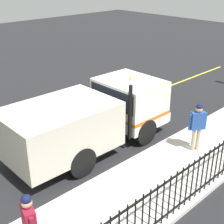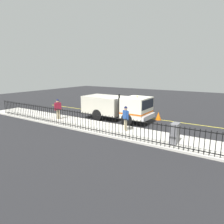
{
  "view_description": "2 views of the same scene",
  "coord_description": "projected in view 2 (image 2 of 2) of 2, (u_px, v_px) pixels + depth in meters",
  "views": [
    {
      "loc": [
        7.57,
        -7.26,
        5.85
      ],
      "look_at": [
        0.54,
        -0.56,
        1.48
      ],
      "focal_mm": 51.69,
      "sensor_mm": 36.0,
      "label": 1
    },
    {
      "loc": [
        14.26,
        7.87,
        4.2
      ],
      "look_at": [
        1.57,
        -0.38,
        1.05
      ],
      "focal_mm": 32.25,
      "sensor_mm": 36.0,
      "label": 2
    }
  ],
  "objects": [
    {
      "name": "utility_cabinet",
      "position": [
        175.0,
        133.0,
        11.41
      ],
      "size": [
        0.74,
        0.4,
        1.15
      ],
      "primitive_type": "cube",
      "color": "slate",
      "rests_on": "sidewalk_slab"
    },
    {
      "name": "ground_plane",
      "position": [
        126.0,
        122.0,
        16.76
      ],
      "size": [
        56.9,
        56.9,
        0.0
      ],
      "primitive_type": "plane",
      "color": "#232326",
      "rests_on": "ground"
    },
    {
      "name": "traffic_cone",
      "position": [
        158.0,
        116.0,
        17.26
      ],
      "size": [
        0.48,
        0.48,
        0.69
      ],
      "primitive_type": "cone",
      "color": "orange",
      "rests_on": "ground"
    },
    {
      "name": "lane_marking",
      "position": [
        137.0,
        117.0,
        18.53
      ],
      "size": [
        0.12,
        23.28,
        0.01
      ],
      "primitive_type": "cube",
      "color": "yellow",
      "rests_on": "ground"
    },
    {
      "name": "worker_standing",
      "position": [
        126.0,
        116.0,
        13.65
      ],
      "size": [
        0.43,
        0.55,
        1.7
      ],
      "rotation": [
        0.0,
        0.0,
        -2.11
      ],
      "color": "#264C99",
      "rests_on": "sidewalk_slab"
    },
    {
      "name": "pedestrian_distant",
      "position": [
        58.0,
        107.0,
        16.9
      ],
      "size": [
        0.61,
        0.34,
        1.72
      ],
      "rotation": [
        0.0,
        0.0,
        2.86
      ],
      "color": "maroon",
      "rests_on": "sidewalk_slab"
    },
    {
      "name": "sidewalk_slab",
      "position": [
        107.0,
        129.0,
        14.44
      ],
      "size": [
        2.71,
        25.86,
        0.12
      ],
      "primitive_type": "cube",
      "color": "beige",
      "rests_on": "ground"
    },
    {
      "name": "iron_fence",
      "position": [
        97.0,
        123.0,
        13.31
      ],
      "size": [
        0.04,
        22.02,
        1.28
      ],
      "color": "black",
      "rests_on": "sidewalk_slab"
    },
    {
      "name": "work_truck",
      "position": [
        119.0,
        106.0,
        16.97
      ],
      "size": [
        2.43,
        6.05,
        2.42
      ],
      "rotation": [
        0.0,
        0.0,
        -0.01
      ],
      "color": "silver",
      "rests_on": "ground"
    }
  ]
}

